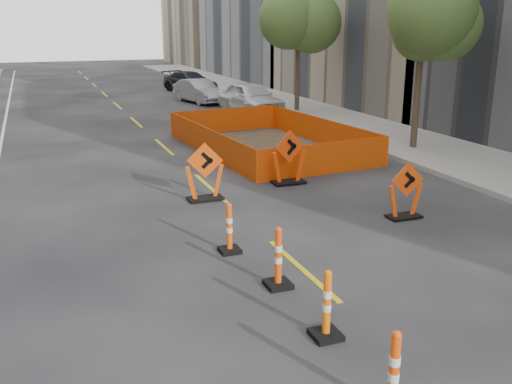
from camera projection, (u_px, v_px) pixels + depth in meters
name	position (u px, v px, depth m)	size (l,w,h in m)	color
sidewalk_right	(426.00, 147.00, 21.19)	(4.00, 90.00, 0.15)	gray
tree_r_b	(423.00, 23.00, 19.71)	(2.80, 2.80, 5.95)	#382B1E
tree_r_c	(298.00, 23.00, 28.63)	(2.80, 2.80, 5.95)	#382B1E
channelizer_3	(394.00, 373.00, 6.72)	(0.44, 0.44, 1.12)	#DB4009
channelizer_4	(327.00, 304.00, 8.39)	(0.43, 0.43, 1.10)	#DF5D09
channelizer_5	(278.00, 257.00, 10.03)	(0.45, 0.45, 1.13)	#D94109
channelizer_6	(229.00, 228.00, 11.58)	(0.42, 0.42, 1.06)	#E64909
chevron_sign_left	(205.00, 172.00, 14.95)	(1.04, 0.62, 1.56)	#D94509
chevron_sign_center	(289.00, 157.00, 16.48)	(1.06, 0.64, 1.60)	red
chevron_sign_right	(406.00, 190.00, 13.59)	(0.92, 0.55, 1.38)	#DD3E09
safety_fence	(267.00, 136.00, 21.04)	(4.74, 8.07, 1.01)	#FF5B0D
parked_car_near	(251.00, 98.00, 29.37)	(1.92, 4.78, 1.63)	silver
parked_car_mid	(199.00, 91.00, 33.44)	(1.43, 4.09, 1.35)	gray
parked_car_far	(190.00, 82.00, 38.64)	(1.89, 4.64, 1.35)	black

